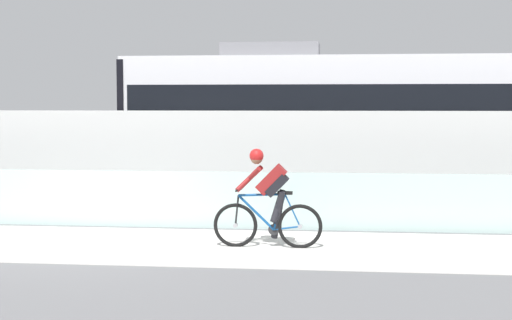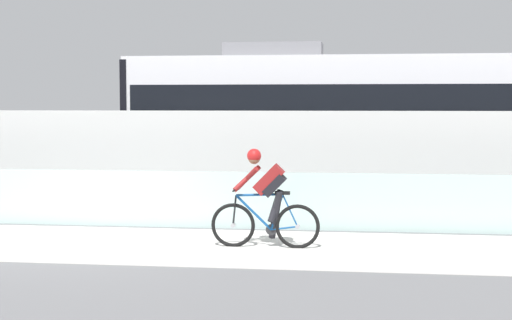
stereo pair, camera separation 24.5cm
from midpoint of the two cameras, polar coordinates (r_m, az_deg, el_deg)
name	(u,v)px [view 2 (the right image)]	position (r m, az deg, el deg)	size (l,w,h in m)	color
ground_plane	(80,243)	(13.26, -12.39, -6.03)	(200.00, 200.00, 0.00)	slate
bike_path_deck	(80,243)	(13.26, -12.39, -6.01)	(32.00, 3.20, 0.01)	silver
glass_parapet	(114,198)	(14.91, -10.00, -2.80)	(32.00, 0.05, 1.06)	#ADC6C1
concrete_barrier_wall	(140,162)	(16.57, -8.16, -0.13)	(32.00, 0.36, 2.18)	silver
tram_rail_near	(169,198)	(19.07, -6.10, -2.82)	(32.00, 0.08, 0.01)	#595654
tram_rail_far	(182,191)	(20.46, -5.16, -2.33)	(32.00, 0.08, 0.01)	#595654
tram	(353,121)	(19.11, 7.55, 2.86)	(11.06, 2.54, 3.81)	silver
cyclist_on_bike	(266,200)	(12.43, 1.28, -2.97)	(1.77, 0.58, 1.61)	black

